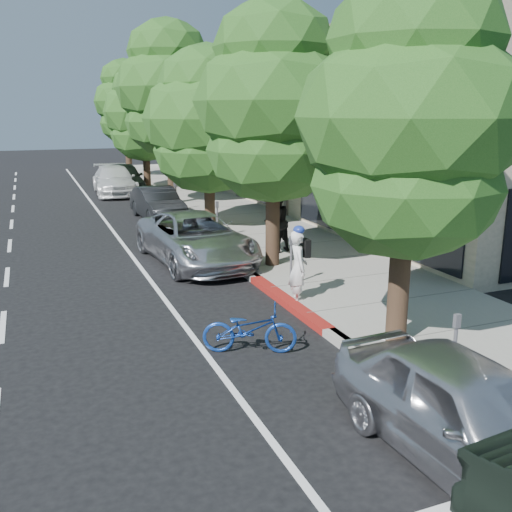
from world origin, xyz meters
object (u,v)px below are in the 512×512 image
cyclist (298,268)px  street_tree_4 (144,114)px  street_tree_5 (126,103)px  white_pickup (114,180)px  dark_suv_far (124,178)px  near_car_a (468,414)px  street_tree_0 (409,123)px  silver_suv (196,239)px  bicycle (250,329)px  pedestrian (277,222)px  street_tree_3 (169,91)px  street_tree_1 (273,105)px  dark_sedan (158,204)px  street_tree_2 (208,121)px

cyclist → street_tree_4: bearing=10.8°
street_tree_5 → white_pickup: (-1.98, -7.00, -4.11)m
dark_suv_far → near_car_a: (0.00, -27.00, -0.09)m
street_tree_0 → near_car_a: 5.14m
silver_suv → street_tree_5: bearing=81.1°
white_pickup → near_car_a: white_pickup is taller
bicycle → pedestrian: (3.41, 6.50, 0.64)m
street_tree_3 → cyclist: 15.67m
white_pickup → street_tree_3: bearing=-65.8°
street_tree_1 → street_tree_4: size_ratio=1.05×
street_tree_5 → bicycle: (-2.70, -29.18, -4.40)m
street_tree_4 → pedestrian: 16.99m
street_tree_0 → white_pickup: 23.34m
street_tree_5 → bicycle: size_ratio=4.31×
street_tree_0 → white_pickup: bearing=94.9°
street_tree_3 → street_tree_4: bearing=90.0°
dark_suv_far → near_car_a: bearing=-88.3°
cyclist → dark_sedan: (-0.75, 11.83, -0.21)m
cyclist → dark_sedan: 11.85m
cyclist → near_car_a: bearing=-174.0°
bicycle → near_car_a: 4.52m
street_tree_1 → bicycle: (-2.70, -5.18, -4.10)m
street_tree_1 → dark_suv_far: street_tree_1 is taller
street_tree_5 → near_car_a: size_ratio=1.79×
street_tree_1 → street_tree_3: 12.02m
street_tree_4 → dark_suv_far: street_tree_4 is taller
silver_suv → near_car_a: size_ratio=1.24×
street_tree_1 → pedestrian: 3.78m
street_tree_4 → bicycle: size_ratio=3.92×
street_tree_1 → dark_suv_far: (-1.40, 17.50, -3.76)m
street_tree_3 → near_car_a: size_ratio=1.98×
dark_suv_far → pedestrian: pedestrian is taller
bicycle → white_pickup: white_pickup is taller
street_tree_1 → street_tree_4: (0.00, 18.00, -0.33)m
street_tree_1 → street_tree_5: bearing=90.0°
street_tree_4 → pedestrian: street_tree_4 is taller
street_tree_0 → near_car_a: bearing=-111.8°
dark_suv_far → pedestrian: size_ratio=2.51×
street_tree_2 → near_car_a: street_tree_2 is taller
street_tree_0 → white_pickup: street_tree_0 is taller
bicycle → dark_suv_far: bearing=20.1°
street_tree_2 → dark_sedan: 4.61m
street_tree_4 → street_tree_0: bearing=-90.0°
street_tree_3 → white_pickup: bearing=111.6°
street_tree_1 → white_pickup: size_ratio=1.42×
street_tree_4 → cyclist: street_tree_4 is taller
street_tree_0 → street_tree_2: (0.00, 12.00, -0.17)m
street_tree_4 → cyclist: size_ratio=3.92×
street_tree_0 → bicycle: (-2.70, 0.82, -3.76)m
street_tree_4 → white_pickup: (-1.98, -1.00, -3.49)m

